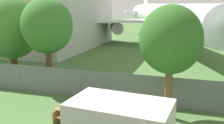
# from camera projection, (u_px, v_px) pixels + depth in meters

# --- Properties ---
(hangar_building) EXTENTS (26.01, 19.94, 14.09)m
(hangar_building) POSITION_uv_depth(u_px,v_px,m) (13.00, 5.00, 40.66)
(hangar_building) COLOR #B2B2AD
(hangar_building) RESTS_ON ground
(perimeter_fence) EXTENTS (56.07, 0.07, 2.00)m
(perimeter_fence) POSITION_uv_depth(u_px,v_px,m) (81.00, 84.00, 18.17)
(perimeter_fence) COLOR slate
(perimeter_fence) RESTS_ON ground
(airplane) EXTENTS (35.96, 44.05, 12.86)m
(airplane) POSITION_uv_depth(u_px,v_px,m) (167.00, 18.00, 41.66)
(airplane) COLOR silver
(airplane) RESTS_ON ground
(picnic_bench_near_cabin) EXTENTS (1.67, 1.51, 0.76)m
(picnic_bench_near_cabin) POSITION_uv_depth(u_px,v_px,m) (70.00, 113.00, 14.55)
(picnic_bench_near_cabin) COLOR brown
(picnic_bench_near_cabin) RESTS_ON ground
(tree_near_hangar) EXTENTS (3.45, 3.45, 6.43)m
(tree_near_hangar) POSITION_uv_depth(u_px,v_px,m) (171.00, 40.00, 14.22)
(tree_near_hangar) COLOR brown
(tree_near_hangar) RESTS_ON ground
(tree_left_of_cabin) EXTENTS (5.07, 5.07, 7.18)m
(tree_left_of_cabin) POSITION_uv_depth(u_px,v_px,m) (11.00, 28.00, 23.03)
(tree_left_of_cabin) COLOR #4C3823
(tree_left_of_cabin) RESTS_ON ground
(tree_behind_benches) EXTENTS (3.94, 3.94, 6.96)m
(tree_behind_benches) POSITION_uv_depth(u_px,v_px,m) (47.00, 26.00, 20.11)
(tree_behind_benches) COLOR brown
(tree_behind_benches) RESTS_ON ground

